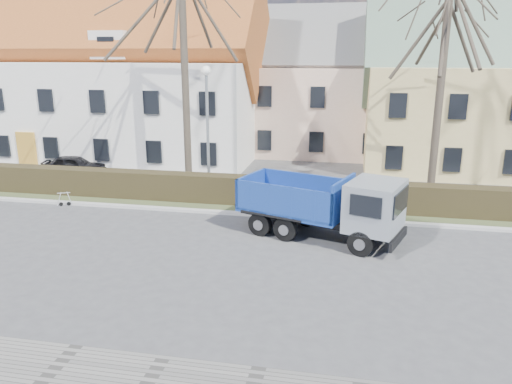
% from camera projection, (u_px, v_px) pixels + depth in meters
% --- Properties ---
extents(ground, '(120.00, 120.00, 0.00)m').
position_uv_depth(ground, '(167.00, 252.00, 17.63)').
color(ground, '#454547').
extents(curb_far, '(80.00, 0.30, 0.12)m').
position_uv_depth(curb_far, '(205.00, 211.00, 21.96)').
color(curb_far, '#ABAAA8').
rests_on(curb_far, ground).
extents(grass_strip, '(80.00, 3.00, 0.10)m').
position_uv_depth(grass_strip, '(214.00, 201.00, 23.47)').
color(grass_strip, '#3C4728').
rests_on(grass_strip, ground).
extents(hedge, '(60.00, 0.90, 1.30)m').
position_uv_depth(hedge, '(213.00, 190.00, 23.12)').
color(hedge, black).
rests_on(hedge, ground).
extents(building_white, '(26.80, 10.80, 9.50)m').
position_uv_depth(building_white, '(67.00, 83.00, 33.83)').
color(building_white, white).
rests_on(building_white, ground).
extents(building_pink, '(10.80, 8.80, 8.00)m').
position_uv_depth(building_pink, '(322.00, 94.00, 34.69)').
color(building_pink, beige).
rests_on(building_pink, ground).
extents(tree_1, '(9.20, 9.20, 12.65)m').
position_uv_depth(tree_1, '(184.00, 62.00, 24.29)').
color(tree_1, '#3C3429').
rests_on(tree_1, ground).
extents(tree_2, '(8.00, 8.00, 11.00)m').
position_uv_depth(tree_2, '(441.00, 83.00, 22.32)').
color(tree_2, '#3C3429').
rests_on(tree_2, ground).
extents(dump_truck, '(6.79, 4.29, 2.55)m').
position_uv_depth(dump_truck, '(314.00, 204.00, 18.85)').
color(dump_truck, navy).
rests_on(dump_truck, ground).
extents(streetlight, '(0.49, 0.49, 6.29)m').
position_uv_depth(streetlight, '(208.00, 133.00, 23.46)').
color(streetlight, '#989FA3').
rests_on(streetlight, ground).
extents(cart_frame, '(0.90, 0.73, 0.72)m').
position_uv_depth(cart_frame, '(59.00, 199.00, 22.78)').
color(cart_frame, silver).
rests_on(cart_frame, ground).
extents(parked_car_a, '(3.70, 1.99, 1.20)m').
position_uv_depth(parked_car_a, '(74.00, 166.00, 28.25)').
color(parked_car_a, black).
rests_on(parked_car_a, ground).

